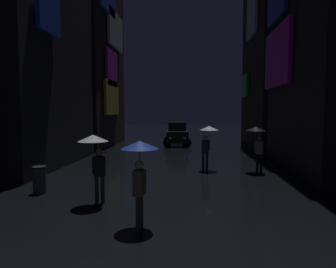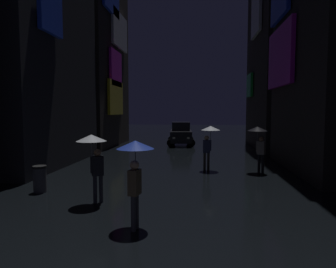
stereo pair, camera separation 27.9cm
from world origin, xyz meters
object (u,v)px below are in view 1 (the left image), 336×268
at_px(pedestrian_midstreet_centre_blue, 140,160).
at_px(trash_bin, 39,180).
at_px(pedestrian_foreground_right_black, 257,136).
at_px(car_distant, 177,134).
at_px(pedestrian_near_crossing_clear, 208,135).
at_px(pedestrian_far_right_clear, 95,150).

relative_size(pedestrian_midstreet_centre_blue, trash_bin, 2.28).
bearing_deg(pedestrian_midstreet_centre_blue, pedestrian_foreground_right_black, 58.84).
height_order(pedestrian_foreground_right_black, car_distant, pedestrian_foreground_right_black).
bearing_deg(pedestrian_midstreet_centre_blue, trash_bin, 144.98).
xyz_separation_m(pedestrian_near_crossing_clear, car_distant, (-1.98, 10.61, -0.74)).
bearing_deg(trash_bin, pedestrian_foreground_right_black, 27.08).
xyz_separation_m(pedestrian_far_right_clear, pedestrian_near_crossing_clear, (3.66, 5.55, 0.00)).
bearing_deg(pedestrian_near_crossing_clear, trash_bin, -143.04).
xyz_separation_m(pedestrian_near_crossing_clear, pedestrian_foreground_right_black, (2.22, -0.31, 0.00)).
bearing_deg(pedestrian_far_right_clear, pedestrian_midstreet_centre_blue, -46.49).
relative_size(pedestrian_foreground_right_black, car_distant, 0.50).
bearing_deg(car_distant, pedestrian_far_right_clear, -95.93).
height_order(pedestrian_far_right_clear, pedestrian_near_crossing_clear, same).
xyz_separation_m(pedestrian_near_crossing_clear, pedestrian_midstreet_centre_blue, (-2.00, -7.29, 0.00)).
bearing_deg(pedestrian_far_right_clear, pedestrian_foreground_right_black, 41.71).
relative_size(pedestrian_far_right_clear, pedestrian_midstreet_centre_blue, 1.00).
distance_m(pedestrian_midstreet_centre_blue, pedestrian_foreground_right_black, 8.16).
height_order(pedestrian_near_crossing_clear, car_distant, pedestrian_near_crossing_clear).
height_order(pedestrian_near_crossing_clear, trash_bin, pedestrian_near_crossing_clear).
distance_m(pedestrian_near_crossing_clear, trash_bin, 7.59).
height_order(pedestrian_far_right_clear, car_distant, pedestrian_far_right_clear).
bearing_deg(pedestrian_foreground_right_black, pedestrian_midstreet_centre_blue, -121.16).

